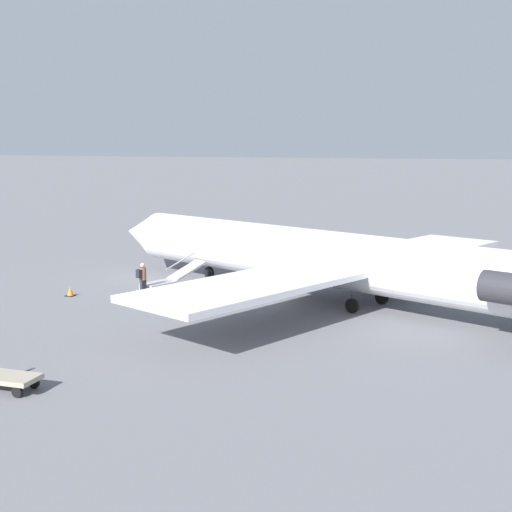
# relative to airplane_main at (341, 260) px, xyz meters

# --- Properties ---
(ground_plane) EXTENTS (600.00, 600.00, 0.00)m
(ground_plane) POSITION_rel_airplane_main_xyz_m (0.94, -0.40, -2.20)
(ground_plane) COLOR slate
(airplane_main) EXTENTS (31.25, 24.50, 7.35)m
(airplane_main) POSITION_rel_airplane_main_xyz_m (0.00, 0.00, 0.00)
(airplane_main) COLOR white
(airplane_main) RESTS_ON ground
(boarding_stairs) EXTENTS (2.51, 4.09, 1.79)m
(boarding_stairs) POSITION_rel_airplane_main_xyz_m (9.70, 0.10, -1.81)
(boarding_stairs) COLOR #99999E
(boarding_stairs) RESTS_ON ground
(passenger) EXTENTS (0.45, 0.57, 1.74)m
(passenger) POSITION_rel_airplane_main_xyz_m (10.14, 1.75, -1.20)
(passenger) COLOR #23232D
(passenger) RESTS_ON ground
(luggage_cart) EXTENTS (2.23, 1.15, 1.22)m
(luggage_cart) POSITION_rel_airplane_main_xyz_m (7.59, 15.95, -1.74)
(luggage_cart) COLOR #9E937F
(luggage_cart) RESTS_ON ground
(traffic_cone_near_stairs) EXTENTS (0.46, 0.46, 0.50)m
(traffic_cone_near_stairs) POSITION_rel_airplane_main_xyz_m (13.71, 3.02, -1.97)
(traffic_cone_near_stairs) COLOR black
(traffic_cone_near_stairs) RESTS_ON ground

